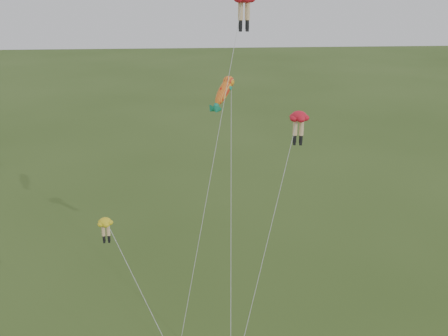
{
  "coord_description": "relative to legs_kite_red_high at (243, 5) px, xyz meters",
  "views": [
    {
      "loc": [
        -1.06,
        -26.06,
        23.42
      ],
      "look_at": [
        1.13,
        6.0,
        11.0
      ],
      "focal_mm": 40.0,
      "sensor_mm": 36.0,
      "label": 1
    }
  ],
  "objects": [
    {
      "name": "legs_kite_red_high",
      "position": [
        0.0,
        0.0,
        0.0
      ],
      "size": [
        6.0,
        10.64,
        22.45
      ],
      "rotation": [
        0.0,
        0.0,
        0.05
      ],
      "color": "red",
      "rests_on": "ground"
    },
    {
      "name": "fish_kite",
      "position": [
        -1.3,
        0.37,
        -6.16
      ],
      "size": [
        2.28,
        14.56,
        16.73
      ],
      "rotation": [
        0.74,
        0.0,
        -0.66
      ],
      "color": "#FFA720",
      "rests_on": "ground"
    },
    {
      "name": "legs_kite_yellow",
      "position": [
        -8.99,
        -8.07,
        -12.83
      ],
      "size": [
        6.16,
        6.94,
        9.49
      ],
      "rotation": [
        0.0,
        0.0,
        0.08
      ],
      "color": "yellow",
      "rests_on": "ground"
    },
    {
      "name": "legs_kite_red_mid",
      "position": [
        3.06,
        -5.24,
        -7.02
      ],
      "size": [
        5.81,
        8.62,
        15.33
      ],
      "rotation": [
        0.0,
        0.0,
        -0.16
      ],
      "color": "red",
      "rests_on": "ground"
    }
  ]
}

